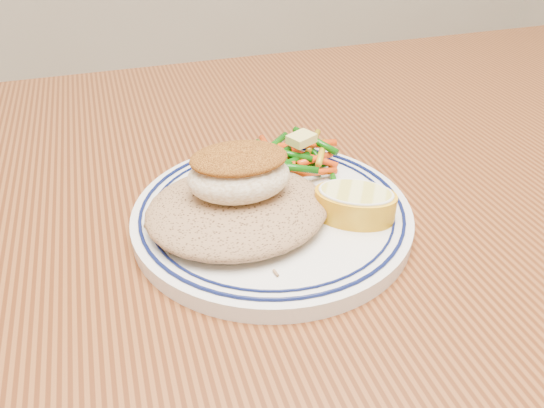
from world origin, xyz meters
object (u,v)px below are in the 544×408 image
Objects in this scene: lemon_wedge at (355,203)px; dining_table at (314,295)px; rice_pilaf at (237,206)px; vegetable_pile at (290,160)px; plate at (272,214)px; fish_fillet at (239,172)px.

dining_table is at bearing 126.22° from lemon_wedge.
rice_pilaf is at bearing -178.39° from dining_table.
vegetable_pile is 1.20× the size of lemon_wedge.
rice_pilaf reaches higher than lemon_wedge.
rice_pilaf reaches higher than vegetable_pile.
plate is 2.71× the size of fish_fillet.
plate is 0.07m from lemon_wedge.
vegetable_pile is (0.07, 0.06, -0.03)m from fish_fillet.
lemon_wedge is (0.09, -0.03, -0.03)m from fish_fillet.
dining_table is at bearing -83.61° from vegetable_pile.
fish_fillet is (0.00, 0.00, 0.03)m from rice_pilaf.
fish_fillet reaches higher than lemon_wedge.
vegetable_pile is at bearing 56.76° from plate.
lemon_wedge reaches higher than dining_table.
rice_pilaf reaches higher than plate.
plate is at bearing -123.24° from vegetable_pile.
fish_fillet reaches higher than vegetable_pile.
plate is at bearing 172.44° from dining_table.
dining_table is 14.35× the size of vegetable_pile.
dining_table is at bearing 1.61° from rice_pilaf.
plate is 0.07m from vegetable_pile.
rice_pilaf is (-0.03, -0.01, 0.02)m from plate.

